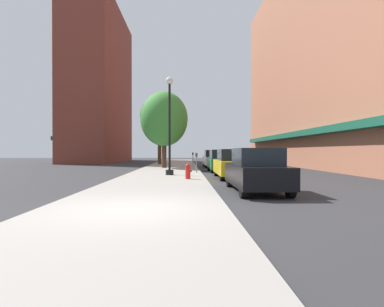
# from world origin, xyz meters

# --- Properties ---
(ground_plane) EXTENTS (90.00, 90.00, 0.00)m
(ground_plane) POSITION_xyz_m (4.00, 18.00, 0.00)
(ground_plane) COLOR #2D2D30
(sidewalk_slab) EXTENTS (4.80, 50.00, 0.12)m
(sidewalk_slab) POSITION_xyz_m (0.00, 19.00, 0.06)
(sidewalk_slab) COLOR gray
(sidewalk_slab) RESTS_ON ground
(building_right_brick) EXTENTS (6.80, 40.00, 22.26)m
(building_right_brick) POSITION_xyz_m (14.99, 22.00, 11.11)
(building_right_brick) COLOR #9E6047
(building_right_brick) RESTS_ON ground
(building_far_background) EXTENTS (6.80, 18.00, 21.73)m
(building_far_background) POSITION_xyz_m (-11.01, 37.00, 10.84)
(building_far_background) COLOR brown
(building_far_background) RESTS_ON ground
(lamppost) EXTENTS (0.48, 0.48, 5.90)m
(lamppost) POSITION_xyz_m (0.37, 10.84, 3.20)
(lamppost) COLOR black
(lamppost) RESTS_ON sidewalk_slab
(fire_hydrant) EXTENTS (0.33, 0.26, 0.79)m
(fire_hydrant) POSITION_xyz_m (1.45, 8.09, 0.52)
(fire_hydrant) COLOR red
(fire_hydrant) RESTS_ON sidewalk_slab
(parking_meter_near) EXTENTS (0.14, 0.09, 1.31)m
(parking_meter_near) POSITION_xyz_m (2.05, 21.78, 0.95)
(parking_meter_near) COLOR slate
(parking_meter_near) RESTS_ON sidewalk_slab
(parking_meter_far) EXTENTS (0.14, 0.09, 1.31)m
(parking_meter_far) POSITION_xyz_m (2.05, 12.54, 0.95)
(parking_meter_far) COLOR slate
(parking_meter_far) RESTS_ON sidewalk_slab
(tree_near) EXTENTS (4.29, 4.29, 7.65)m
(tree_near) POSITION_xyz_m (-1.55, 26.51, 5.28)
(tree_near) COLOR #422D1E
(tree_near) RESTS_ON sidewalk_slab
(tree_mid) EXTENTS (4.07, 4.07, 6.54)m
(tree_mid) POSITION_xyz_m (-0.50, 18.78, 4.31)
(tree_mid) COLOR #422D1E
(tree_mid) RESTS_ON sidewalk_slab
(car_black) EXTENTS (1.80, 4.30, 1.66)m
(car_black) POSITION_xyz_m (4.00, 3.96, 0.81)
(car_black) COLOR black
(car_black) RESTS_ON ground
(car_yellow) EXTENTS (1.80, 4.30, 1.66)m
(car_yellow) POSITION_xyz_m (4.00, 9.69, 0.81)
(car_yellow) COLOR black
(car_yellow) RESTS_ON ground
(car_green) EXTENTS (1.80, 4.30, 1.66)m
(car_green) POSITION_xyz_m (4.00, 15.39, 0.81)
(car_green) COLOR black
(car_green) RESTS_ON ground
(car_white) EXTENTS (1.80, 4.30, 1.66)m
(car_white) POSITION_xyz_m (4.00, 21.82, 0.81)
(car_white) COLOR black
(car_white) RESTS_ON ground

